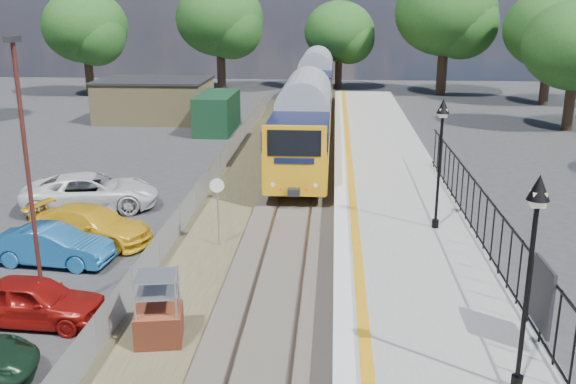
# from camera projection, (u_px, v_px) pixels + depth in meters

# --- Properties ---
(ground) EXTENTS (120.00, 120.00, 0.00)m
(ground) POSITION_uv_depth(u_px,v_px,m) (271.00, 326.00, 17.76)
(ground) COLOR #2D2D30
(ground) RESTS_ON ground
(track_bed) EXTENTS (5.90, 80.00, 0.29)m
(track_bed) POSITION_uv_depth(u_px,v_px,m) (282.00, 213.00, 27.02)
(track_bed) COLOR #473F38
(track_bed) RESTS_ON ground
(platform) EXTENTS (5.00, 70.00, 0.90)m
(platform) POSITION_uv_depth(u_px,v_px,m) (398.00, 220.00, 25.00)
(platform) COLOR gray
(platform) RESTS_ON ground
(platform_edge) EXTENTS (0.90, 70.00, 0.01)m
(platform_edge) POSITION_uv_depth(u_px,v_px,m) (345.00, 208.00, 25.01)
(platform_edge) COLOR silver
(platform_edge) RESTS_ON platform
(victorian_lamp_south) EXTENTS (0.44, 0.44, 4.60)m
(victorian_lamp_south) POSITION_uv_depth(u_px,v_px,m) (534.00, 235.00, 12.34)
(victorian_lamp_south) COLOR black
(victorian_lamp_south) RESTS_ON platform
(victorian_lamp_north) EXTENTS (0.44, 0.44, 4.60)m
(victorian_lamp_north) POSITION_uv_depth(u_px,v_px,m) (441.00, 134.00, 21.92)
(victorian_lamp_north) COLOR black
(victorian_lamp_north) RESTS_ON platform
(palisade_fence) EXTENTS (0.12, 26.00, 2.00)m
(palisade_fence) POSITION_uv_depth(u_px,v_px,m) (499.00, 241.00, 18.93)
(palisade_fence) COLOR black
(palisade_fence) RESTS_ON platform
(wire_fence) EXTENTS (0.06, 52.00, 1.20)m
(wire_fence) POSITION_uv_depth(u_px,v_px,m) (205.00, 185.00, 29.36)
(wire_fence) COLOR #999EA3
(wire_fence) RESTS_ON ground
(outbuilding) EXTENTS (10.80, 10.10, 3.12)m
(outbuilding) POSITION_uv_depth(u_px,v_px,m) (166.00, 102.00, 47.94)
(outbuilding) COLOR #9E8E59
(outbuilding) RESTS_ON ground
(tree_line) EXTENTS (56.80, 43.80, 11.88)m
(tree_line) POSITION_uv_depth(u_px,v_px,m) (333.00, 27.00, 55.98)
(tree_line) COLOR #332319
(tree_line) RESTS_ON ground
(train) EXTENTS (2.82, 40.83, 3.51)m
(train) POSITION_uv_depth(u_px,v_px,m) (312.00, 94.00, 46.26)
(train) COLOR orange
(train) RESTS_ON ground
(brick_plinth) EXTENTS (1.38, 1.38, 1.94)m
(brick_plinth) POSITION_uv_depth(u_px,v_px,m) (158.00, 310.00, 16.65)
(brick_plinth) COLOR #974026
(brick_plinth) RESTS_ON ground
(speed_sign) EXTENTS (0.52, 0.15, 2.61)m
(speed_sign) POSITION_uv_depth(u_px,v_px,m) (218.00, 201.00, 23.04)
(speed_sign) COLOR #999EA3
(speed_sign) RESTS_ON ground
(carpark_lamp) EXTENTS (0.25, 0.50, 7.79)m
(carpark_lamp) POSITION_uv_depth(u_px,v_px,m) (27.00, 167.00, 17.02)
(carpark_lamp) COLOR #481D18
(carpark_lamp) RESTS_ON ground
(car_red) EXTENTS (4.03, 1.80, 1.35)m
(car_red) POSITION_uv_depth(u_px,v_px,m) (33.00, 301.00, 17.75)
(car_red) COLOR maroon
(car_red) RESTS_ON ground
(car_blue) EXTENTS (4.18, 1.83, 1.34)m
(car_blue) POSITION_uv_depth(u_px,v_px,m) (53.00, 246.00, 21.78)
(car_blue) COLOR #185694
(car_blue) RESTS_ON ground
(car_yellow) EXTENTS (5.08, 3.02, 1.38)m
(car_yellow) POSITION_uv_depth(u_px,v_px,m) (91.00, 225.00, 23.73)
(car_yellow) COLOR yellow
(car_yellow) RESTS_ON ground
(car_white) EXTENTS (6.16, 3.94, 1.58)m
(car_white) POSITION_uv_depth(u_px,v_px,m) (91.00, 192.00, 27.55)
(car_white) COLOR silver
(car_white) RESTS_ON ground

